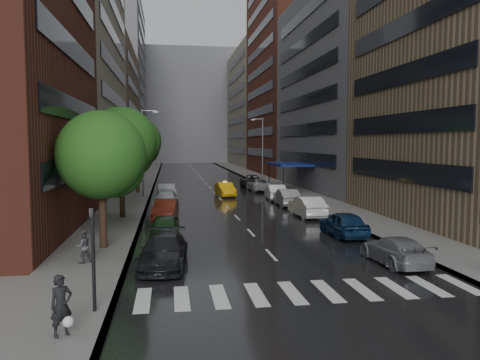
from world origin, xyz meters
name	(u,v)px	position (x,y,z in m)	size (l,w,h in m)	color
ground	(291,277)	(0.00, 0.00, 0.00)	(220.00, 220.00, 0.00)	gray
road	(204,181)	(0.00, 50.00, 0.01)	(14.00, 140.00, 0.01)	black
sidewalk_left	(142,181)	(-9.00, 50.00, 0.07)	(4.00, 140.00, 0.15)	gray
sidewalk_right	(264,180)	(9.00, 50.00, 0.07)	(4.00, 140.00, 0.15)	gray
crosswalk	(310,292)	(0.20, -2.00, 0.01)	(13.15, 2.80, 0.01)	silver
buildings_left	(105,78)	(-15.00, 58.79, 15.99)	(8.00, 108.00, 38.00)	maroon
buildings_right	(292,86)	(15.00, 56.70, 15.03)	(8.05, 109.10, 36.00)	#937A5B
building_far	(186,107)	(0.00, 118.00, 16.00)	(40.00, 14.00, 32.00)	slate
tree_near	(101,155)	(-8.60, 6.36, 5.06)	(4.65, 4.65, 7.41)	#382619
tree_mid	(121,142)	(-8.60, 16.78, 5.74)	(5.26, 5.26, 8.38)	#382619
tree_far	(137,141)	(-8.60, 34.13, 5.84)	(5.36, 5.36, 8.54)	#382619
taxi	(225,189)	(0.77, 30.28, 0.74)	(1.57, 4.49, 1.48)	#DF9E0B
parked_cars_left	(166,211)	(-5.40, 15.36, 0.75)	(2.52, 30.77, 1.58)	black
parked_cars_right	(281,195)	(5.40, 24.15, 0.76)	(2.99, 44.22, 1.61)	slate
ped_bag_walker	(62,306)	(-8.21, -5.22, 1.03)	(0.79, 0.74, 1.81)	black
ped_black_umbrella	(83,236)	(-9.09, 3.24, 1.40)	(0.96, 0.98, 2.09)	#434447
traffic_light	(93,249)	(-7.60, -3.29, 2.23)	(0.18, 0.15, 3.45)	black
street_lamp_left	(143,151)	(-7.72, 30.00, 4.89)	(1.74, 0.22, 9.00)	gray
street_lamp_right	(262,148)	(7.72, 45.00, 4.89)	(1.74, 0.22, 9.00)	gray
awning	(289,164)	(8.98, 35.00, 3.13)	(4.00, 8.00, 3.12)	navy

